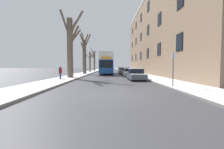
{
  "coord_description": "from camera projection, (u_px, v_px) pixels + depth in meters",
  "views": [
    {
      "loc": [
        -0.11,
        -8.79,
        1.55
      ],
      "look_at": [
        0.33,
        16.9,
        0.2
      ],
      "focal_mm": 24.0,
      "sensor_mm": 36.0,
      "label": 1
    }
  ],
  "objects": [
    {
      "name": "ground_plane",
      "position": [
        111.0,
        93.0,
        8.86
      ],
      "size": [
        320.0,
        320.0,
        0.0
      ],
      "primitive_type": "plane",
      "color": "#424247"
    },
    {
      "name": "sidewalk_left",
      "position": [
        96.0,
        70.0,
        61.68
      ],
      "size": [
        3.0,
        130.0,
        0.16
      ],
      "color": "slate",
      "rests_on": "ground"
    },
    {
      "name": "sidewalk_right",
      "position": [
        123.0,
        70.0,
        61.87
      ],
      "size": [
        3.0,
        130.0,
        0.16
      ],
      "color": "slate",
      "rests_on": "ground"
    },
    {
      "name": "terrace_facade_right",
      "position": [
        166.0,
        35.0,
        30.91
      ],
      "size": [
        9.1,
        43.06,
        15.99
      ],
      "color": "#8C7056",
      "rests_on": "ground"
    },
    {
      "name": "bare_tree_left_0",
      "position": [
        70.0,
        45.0,
        19.43
      ],
      "size": [
        3.0,
        3.05,
        8.49
      ],
      "color": "brown",
      "rests_on": "ground"
    },
    {
      "name": "bare_tree_left_1",
      "position": [
        84.0,
        54.0,
        29.81
      ],
      "size": [
        2.28,
        2.64,
        7.89
      ],
      "color": "brown",
      "rests_on": "ground"
    },
    {
      "name": "bare_tree_left_2",
      "position": [
        90.0,
        61.0,
        40.32
      ],
      "size": [
        3.21,
        2.24,
        5.98
      ],
      "color": "brown",
      "rests_on": "ground"
    },
    {
      "name": "bare_tree_left_3",
      "position": [
        94.0,
        60.0,
        50.07
      ],
      "size": [
        2.06,
        2.05,
        7.85
      ],
      "color": "brown",
      "rests_on": "ground"
    },
    {
      "name": "double_decker_bus",
      "position": [
        107.0,
        63.0,
        31.31
      ],
      "size": [
        2.56,
        11.47,
        4.19
      ],
      "color": "#194C99",
      "rests_on": "ground"
    },
    {
      "name": "parked_car_0",
      "position": [
        136.0,
        75.0,
        17.42
      ],
      "size": [
        1.72,
        4.18,
        1.36
      ],
      "color": "#474C56",
      "rests_on": "ground"
    },
    {
      "name": "parked_car_1",
      "position": [
        129.0,
        73.0,
        23.33
      ],
      "size": [
        1.8,
        4.16,
        1.32
      ],
      "color": "slate",
      "rests_on": "ground"
    },
    {
      "name": "parked_car_2",
      "position": [
        125.0,
        71.0,
        29.18
      ],
      "size": [
        1.89,
        4.28,
        1.44
      ],
      "color": "#474C56",
      "rests_on": "ground"
    },
    {
      "name": "parked_car_3",
      "position": [
        122.0,
        71.0,
        35.38
      ],
      "size": [
        1.83,
        4.12,
        1.33
      ],
      "color": "slate",
      "rests_on": "ground"
    },
    {
      "name": "parked_car_4",
      "position": [
        121.0,
        70.0,
        40.88
      ],
      "size": [
        1.69,
        4.45,
        1.42
      ],
      "color": "slate",
      "rests_on": "ground"
    },
    {
      "name": "oncoming_van",
      "position": [
        107.0,
        67.0,
        49.67
      ],
      "size": [
        1.93,
        5.71,
        2.51
      ],
      "color": "#333842",
      "rests_on": "ground"
    },
    {
      "name": "pedestrian_left_sidewalk",
      "position": [
        60.0,
        72.0,
        16.88
      ],
      "size": [
        0.36,
        0.36,
        1.66
      ],
      "rotation": [
        0.0,
        0.0,
        2.03
      ],
      "color": "navy",
      "rests_on": "ground"
    },
    {
      "name": "street_sign_post",
      "position": [
        173.0,
        68.0,
        10.51
      ],
      "size": [
        0.32,
        0.07,
        2.58
      ],
      "color": "#4C4F54",
      "rests_on": "ground"
    }
  ]
}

